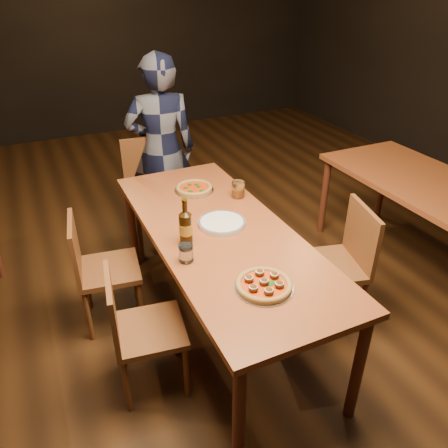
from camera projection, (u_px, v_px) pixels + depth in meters
name	position (u px, v px, depth m)	size (l,w,h in m)	color
ground	(221.00, 323.00, 3.01)	(9.00, 9.00, 0.00)	black
room_shell	(220.00, 32.00, 2.08)	(9.00, 9.00, 9.00)	black
table_main	(221.00, 240.00, 2.67)	(0.80, 2.00, 0.75)	brown
table_right	(447.00, 201.00, 3.13)	(0.80, 2.00, 0.75)	brown
chair_main_nw	(149.00, 329.00, 2.39)	(0.38, 0.38, 0.81)	brown
chair_main_sw	(109.00, 269.00, 2.86)	(0.39, 0.39, 0.84)	brown
chair_main_e	(330.00, 265.00, 2.85)	(0.41, 0.41, 0.88)	brown
chair_end	(156.00, 195.00, 3.67)	(0.45, 0.45, 0.96)	brown
pizza_meatball	(264.00, 284.00, 2.15)	(0.30, 0.30, 0.05)	#B7B7BF
pizza_margherita	(194.00, 188.00, 3.11)	(0.28, 0.28, 0.04)	#B7B7BF
plate_stack	(222.00, 223.00, 2.68)	(0.29, 0.29, 0.03)	white
beer_bottle	(186.00, 228.00, 2.47)	(0.08, 0.08, 0.27)	black
water_glass	(186.00, 253.00, 2.33)	(0.08, 0.08, 0.10)	white
amber_glass	(238.00, 189.00, 3.00)	(0.09, 0.09, 0.11)	#9C5011
diner	(162.00, 151.00, 3.67)	(0.58, 0.38, 1.60)	black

